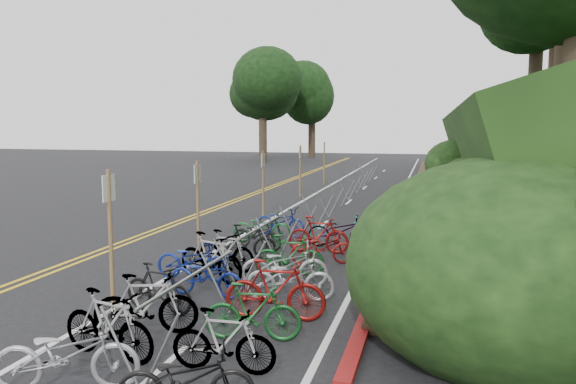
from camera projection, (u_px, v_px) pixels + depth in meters
ground at (64, 307)px, 10.74m from camera, size 120.00×120.00×0.00m
road_markings at (257, 221)px, 20.28m from camera, size 7.47×80.00×0.01m
red_curb at (402, 217)px, 20.83m from camera, size 0.25×28.00×0.10m
embankment at (575, 145)px, 25.47m from camera, size 14.30×48.14×9.11m
bike_rack_front at (192, 293)px, 8.70m from camera, size 1.14×3.42×1.16m
bike_racks_rest at (335, 191)px, 22.38m from camera, size 1.14×23.00×1.17m
signpost_near at (110, 230)px, 10.51m from camera, size 0.08×0.40×2.64m
signposts_rest at (284, 173)px, 23.87m from camera, size 0.08×18.40×2.50m
bike_front at (192, 260)px, 12.56m from camera, size 0.64×1.73×0.90m
bike_valet at (249, 265)px, 11.98m from camera, size 3.18×12.61×1.10m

